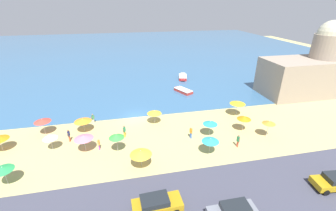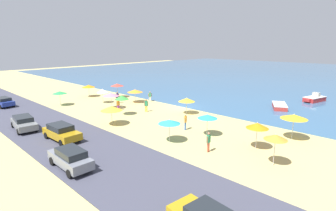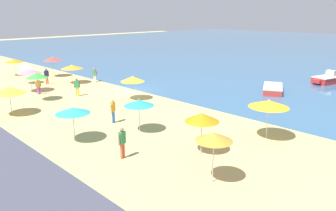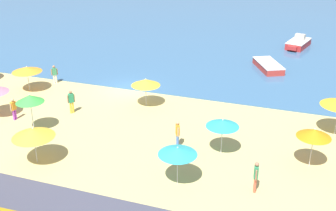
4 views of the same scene
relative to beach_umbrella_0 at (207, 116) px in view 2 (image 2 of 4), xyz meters
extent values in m
plane|color=tan|center=(-9.67, 7.63, -2.02)|extent=(160.00, 160.00, 0.00)
cube|color=#36628C|center=(-9.67, 62.63, -1.99)|extent=(150.00, 110.00, 0.05)
cube|color=#404150|center=(-9.67, -10.37, -1.99)|extent=(80.00, 8.00, 0.06)
cylinder|color=#B2B2B7|center=(0.00, 0.00, -1.08)|extent=(0.05, 0.05, 1.87)
cone|color=teal|center=(0.00, 0.00, 0.00)|extent=(2.01, 2.01, 0.40)
sphere|color=silver|center=(0.00, 0.00, 0.23)|extent=(0.08, 0.08, 0.08)
cylinder|color=#B2B2B7|center=(-22.66, 5.14, -0.98)|extent=(0.05, 0.05, 2.07)
cone|color=#DF4335|center=(-22.66, 5.14, 0.20)|extent=(2.22, 2.22, 0.40)
sphere|color=silver|center=(-22.66, 5.14, 0.43)|extent=(0.08, 0.08, 0.08)
cylinder|color=#B2B2B7|center=(7.65, -1.97, -0.95)|extent=(0.05, 0.05, 2.14)
cone|color=orange|center=(7.65, -1.97, 0.27)|extent=(1.74, 1.74, 0.40)
sphere|color=silver|center=(7.65, -1.97, 0.50)|extent=(0.08, 0.08, 0.08)
cylinder|color=#B2B2B7|center=(-1.54, -3.95, -1.09)|extent=(0.05, 0.05, 1.86)
cone|color=teal|center=(-1.54, -3.95, -0.02)|extent=(2.11, 2.11, 0.37)
sphere|color=silver|center=(-1.54, -3.95, 0.20)|extent=(0.08, 0.08, 0.08)
cylinder|color=#B2B2B7|center=(-12.62, -1.27, -0.93)|extent=(0.05, 0.05, 2.17)
cone|color=green|center=(-12.62, -1.27, 0.35)|extent=(1.85, 1.85, 0.49)
sphere|color=silver|center=(-12.62, -1.27, 0.63)|extent=(0.08, 0.08, 0.08)
cylinder|color=#B2B2B7|center=(-20.75, 1.01, -1.15)|extent=(0.05, 0.05, 1.73)
cone|color=white|center=(-20.75, 1.01, -0.07)|extent=(1.80, 1.80, 0.53)
sphere|color=silver|center=(-20.75, 1.01, 0.23)|extent=(0.08, 0.08, 0.08)
cylinder|color=#B2B2B7|center=(6.64, 4.90, -0.95)|extent=(0.05, 0.05, 2.14)
cone|color=gold|center=(6.64, 4.90, 0.29)|extent=(2.49, 2.49, 0.43)
sphere|color=silver|center=(6.64, 4.90, 0.53)|extent=(0.08, 0.08, 0.08)
cylinder|color=#B2B2B7|center=(5.18, 0.19, -1.03)|extent=(0.05, 0.05, 1.97)
cone|color=orange|center=(5.18, 0.19, 0.14)|extent=(1.95, 1.95, 0.47)
sphere|color=silver|center=(5.18, 0.19, 0.41)|extent=(0.08, 0.08, 0.08)
cylinder|color=#B2B2B7|center=(-26.89, 2.08, -1.15)|extent=(0.05, 0.05, 1.73)
cone|color=orange|center=(-26.89, 2.08, -0.13)|extent=(2.25, 2.25, 0.43)
sphere|color=silver|center=(-26.89, 2.08, 0.12)|extent=(0.08, 0.08, 0.08)
cylinder|color=#B2B2B7|center=(-16.58, -0.25, -1.05)|extent=(0.05, 0.05, 1.93)
cone|color=pink|center=(-16.58, -0.25, 0.07)|extent=(2.36, 2.36, 0.42)
sphere|color=silver|center=(-16.58, -0.25, 0.31)|extent=(0.08, 0.08, 0.08)
cylinder|color=#B2B2B7|center=(-17.33, 4.76, -1.16)|extent=(0.05, 0.05, 1.71)
cone|color=orange|center=(-17.33, 4.76, -0.14)|extent=(2.42, 2.42, 0.42)
sphere|color=silver|center=(-17.33, 4.76, 0.09)|extent=(0.08, 0.08, 0.08)
cylinder|color=#B2B2B7|center=(-6.99, 5.10, -1.16)|extent=(0.05, 0.05, 1.72)
cone|color=gold|center=(-6.99, 5.10, -0.11)|extent=(2.20, 2.20, 0.48)
sphere|color=silver|center=(-6.99, 5.10, 0.16)|extent=(0.08, 0.08, 0.08)
cylinder|color=#B2B2B7|center=(-10.02, -4.64, -1.14)|extent=(0.05, 0.05, 1.76)
cone|color=yellow|center=(-10.02, -4.64, -0.05)|extent=(2.46, 2.46, 0.52)
sphere|color=silver|center=(-10.02, -4.64, 0.24)|extent=(0.08, 0.08, 0.08)
cylinder|color=#B2B2B7|center=(-23.81, -4.47, -1.08)|extent=(0.05, 0.05, 1.88)
cone|color=green|center=(-23.81, -4.47, -0.01)|extent=(2.08, 2.08, 0.35)
sphere|color=silver|center=(-23.81, -4.47, 0.20)|extent=(0.08, 0.08, 0.08)
cylinder|color=yellow|center=(-11.61, 2.15, -1.59)|extent=(0.14, 0.14, 0.85)
cylinder|color=yellow|center=(-11.72, 2.00, -1.59)|extent=(0.14, 0.14, 0.85)
cube|color=#2A8B5B|center=(-11.66, 2.08, -0.82)|extent=(0.39, 0.42, 0.68)
sphere|color=#9A6E4F|center=(-11.66, 2.08, -0.36)|extent=(0.22, 0.22, 0.22)
cylinder|color=#9A6E4F|center=(-11.52, 2.27, -0.87)|extent=(0.09, 0.09, 0.61)
cylinder|color=#9A6E4F|center=(-11.81, 1.89, -0.87)|extent=(0.09, 0.09, 0.61)
cylinder|color=#E25C38|center=(-18.96, 2.39, -1.58)|extent=(0.14, 0.14, 0.87)
cylinder|color=#E25C38|center=(-18.93, 2.57, -1.58)|extent=(0.14, 0.14, 0.87)
cube|color=navy|center=(-18.95, 2.48, -0.80)|extent=(0.27, 0.39, 0.69)
sphere|color=brown|center=(-18.95, 2.48, -0.33)|extent=(0.22, 0.22, 0.22)
cylinder|color=brown|center=(-18.98, 2.25, -0.85)|extent=(0.09, 0.09, 0.62)
cylinder|color=brown|center=(-18.91, 2.72, -0.85)|extent=(0.09, 0.09, 0.62)
cylinder|color=#416DC2|center=(-2.80, -0.07, -1.59)|extent=(0.14, 0.14, 0.86)
cylinder|color=#416DC2|center=(-2.72, -0.23, -1.59)|extent=(0.14, 0.14, 0.86)
cube|color=orange|center=(-2.76, -0.15, -0.82)|extent=(0.35, 0.42, 0.68)
sphere|color=tan|center=(-2.76, -0.15, -0.35)|extent=(0.22, 0.22, 0.22)
cylinder|color=tan|center=(-2.86, 0.07, -0.87)|extent=(0.09, 0.09, 0.61)
cylinder|color=tan|center=(-2.66, -0.37, -0.87)|extent=(0.09, 0.09, 0.61)
cylinder|color=#DB5C42|center=(2.53, -3.26, -1.59)|extent=(0.14, 0.14, 0.86)
cylinder|color=#DB5C42|center=(2.56, -3.44, -1.59)|extent=(0.14, 0.14, 0.86)
cube|color=#2B8051|center=(2.54, -3.35, -0.81)|extent=(0.27, 0.39, 0.68)
sphere|color=#9E6C50|center=(2.54, -3.35, -0.34)|extent=(0.22, 0.22, 0.22)
cylinder|color=#9E6C50|center=(2.50, -3.11, -0.86)|extent=(0.09, 0.09, 0.61)
cylinder|color=#9E6C50|center=(2.58, -3.58, -0.86)|extent=(0.09, 0.09, 0.61)
cylinder|color=#AB41C1|center=(-14.92, -0.17, -1.63)|extent=(0.14, 0.14, 0.77)
cylinder|color=#AB41C1|center=(-14.94, -0.35, -1.63)|extent=(0.14, 0.14, 0.77)
cube|color=orange|center=(-14.93, -0.26, -0.94)|extent=(0.25, 0.38, 0.61)
sphere|color=tan|center=(-14.93, -0.26, -0.50)|extent=(0.22, 0.22, 0.22)
cylinder|color=tan|center=(-14.91, -0.02, -0.99)|extent=(0.09, 0.09, 0.55)
cylinder|color=tan|center=(-14.95, -0.50, -0.99)|extent=(0.09, 0.09, 0.55)
cylinder|color=#F2EAC9|center=(-16.19, 7.02, -1.63)|extent=(0.14, 0.14, 0.77)
cylinder|color=#F2EAC9|center=(-16.32, 6.90, -1.63)|extent=(0.14, 0.14, 0.77)
cube|color=#37865B|center=(-16.25, 6.96, -0.94)|extent=(0.42, 0.40, 0.61)
sphere|color=#A47351|center=(-16.25, 6.96, -0.50)|extent=(0.22, 0.22, 0.22)
cylinder|color=#A47351|center=(-16.07, 7.12, -0.99)|extent=(0.09, 0.09, 0.55)
cylinder|color=#A47351|center=(-16.43, 6.80, -0.99)|extent=(0.09, 0.09, 0.55)
cube|color=slate|center=(-15.33, -12.30, -1.32)|extent=(4.74, 2.34, 0.63)
cube|color=#1E2328|center=(-15.55, -12.27, -0.76)|extent=(2.72, 1.90, 0.48)
cylinder|color=black|center=(-13.68, -11.61, -1.64)|extent=(0.66, 0.29, 0.64)
cylinder|color=black|center=(-13.88, -13.34, -1.64)|extent=(0.66, 0.29, 0.64)
cylinder|color=black|center=(-16.77, -11.26, -1.64)|extent=(0.66, 0.29, 0.64)
cylinder|color=black|center=(-16.97, -12.99, -1.64)|extent=(0.66, 0.29, 0.64)
cube|color=#AF8515|center=(-9.23, -10.88, -1.30)|extent=(4.52, 2.02, 0.67)
cube|color=#1E2328|center=(-9.45, -10.89, -0.70)|extent=(2.56, 1.72, 0.53)
cylinder|color=black|center=(-7.76, -9.95, -1.64)|extent=(0.65, 0.25, 0.64)
cylinder|color=black|center=(-7.68, -11.68, -1.64)|extent=(0.65, 0.25, 0.64)
cylinder|color=black|center=(-10.78, -10.08, -1.64)|extent=(0.65, 0.25, 0.64)
cylinder|color=black|center=(-10.70, -11.81, -1.64)|extent=(0.65, 0.25, 0.64)
cube|color=navy|center=(-29.19, -10.77, -1.33)|extent=(4.52, 2.24, 0.61)
cube|color=#1E2328|center=(-28.98, -10.74, -0.80)|extent=(2.59, 1.81, 0.45)
cylinder|color=black|center=(-30.75, -10.11, -1.64)|extent=(0.66, 0.29, 0.64)
cylinder|color=black|center=(-27.63, -11.42, -1.64)|extent=(0.66, 0.29, 0.64)
cylinder|color=black|center=(-27.82, -9.77, -1.64)|extent=(0.66, 0.29, 0.64)
cylinder|color=black|center=(7.25, -10.85, -1.64)|extent=(0.66, 0.29, 0.64)
cube|color=slate|center=(-3.08, -13.06, -1.29)|extent=(4.28, 1.70, 0.69)
cube|color=#1E2328|center=(-2.87, -13.06, -0.69)|extent=(2.40, 1.48, 0.52)
cylinder|color=black|center=(-4.54, -13.83, -1.64)|extent=(0.64, 0.23, 0.64)
cylinder|color=black|center=(-4.53, -12.26, -1.64)|extent=(0.64, 0.23, 0.64)
cylinder|color=black|center=(-1.64, -13.85, -1.64)|extent=(0.64, 0.23, 0.64)
cylinder|color=black|center=(-1.63, -12.29, -1.64)|extent=(0.64, 0.23, 0.64)
cube|color=red|center=(3.08, 25.24, -1.62)|extent=(2.63, 4.08, 0.68)
cube|color=red|center=(2.57, 23.22, -1.56)|extent=(1.06, 0.67, 0.41)
cube|color=silver|center=(3.08, 25.24, -1.24)|extent=(2.71, 4.10, 0.08)
cube|color=#B2AD9E|center=(3.18, 25.60, -0.92)|extent=(1.17, 0.84, 0.72)
cube|color=#C1362D|center=(0.84, 16.65, -1.68)|extent=(3.37, 4.40, 0.56)
cube|color=#C1362D|center=(-0.18, 18.65, -1.63)|extent=(1.05, 0.82, 0.34)
cube|color=silver|center=(0.84, 16.65, -1.36)|extent=(3.44, 4.44, 0.08)
camera|label=1|loc=(-11.28, -25.14, 15.17)|focal=24.00mm
camera|label=2|loc=(14.71, -21.02, 7.12)|focal=28.00mm
camera|label=3|loc=(16.03, -13.27, 5.71)|focal=35.00mm
camera|label=4|loc=(4.26, -22.24, 11.22)|focal=45.00mm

